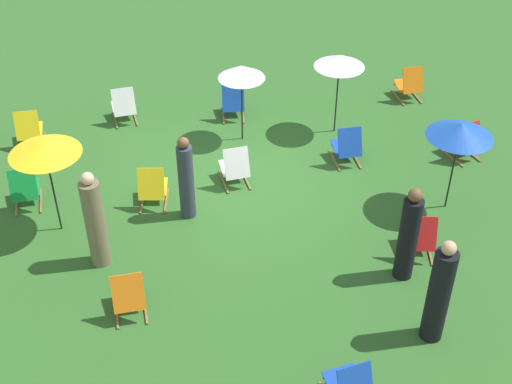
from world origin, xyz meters
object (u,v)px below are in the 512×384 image
at_px(deckchair_2, 235,167).
at_px(deckchair_5, 129,295).
at_px(deckchair_6, 124,106).
at_px(deckchair_9, 29,129).
at_px(deckchair_1, 465,142).
at_px(deckchair_8, 409,84).
at_px(deckchair_10, 347,146).
at_px(umbrella_0, 44,149).
at_px(umbrella_2, 340,61).
at_px(umbrella_3, 461,130).
at_px(deckchair_11, 233,102).
at_px(umbrella_1, 241,72).
at_px(deckchair_12, 153,187).
at_px(deckchair_7, 419,237).
at_px(person_1, 95,222).
at_px(person_2, 439,294).
at_px(person_0, 408,236).
at_px(person_3, 186,180).
at_px(deckchair_0, 25,189).

xyz_separation_m(deckchair_2, deckchair_5, (2.27, 2.99, 0.00)).
xyz_separation_m(deckchair_6, deckchair_9, (1.99, 0.54, 0.00)).
xyz_separation_m(deckchair_1, deckchair_8, (0.11, -2.55, 0.00)).
bearing_deg(deckchair_10, deckchair_8, -133.89).
xyz_separation_m(deckchair_5, deckchair_10, (-4.60, -3.20, 0.00)).
distance_m(deckchair_5, deckchair_9, 5.55).
xyz_separation_m(umbrella_0, umbrella_2, (-5.79, -2.07, -0.04)).
height_order(deckchair_6, umbrella_3, umbrella_3).
height_order(deckchair_11, umbrella_1, umbrella_1).
xyz_separation_m(deckchair_8, deckchair_12, (6.21, 2.69, 0.00)).
relative_size(deckchair_8, umbrella_3, 0.47).
distance_m(deckchair_2, umbrella_1, 2.01).
xyz_separation_m(umbrella_0, umbrella_1, (-3.78, -2.21, -0.13)).
xyz_separation_m(deckchair_7, umbrella_0, (5.90, -2.05, 1.33)).
relative_size(deckchair_11, person_1, 0.46).
xyz_separation_m(deckchair_5, person_1, (0.38, -1.28, 0.49)).
relative_size(deckchair_5, deckchair_7, 0.97).
height_order(deckchair_1, deckchair_5, same).
relative_size(deckchair_12, umbrella_0, 0.47).
height_order(deckchair_7, umbrella_3, umbrella_3).
xyz_separation_m(umbrella_3, person_2, (1.60, 2.86, -0.79)).
bearing_deg(person_1, deckchair_10, -57.40).
height_order(deckchair_11, person_1, person_1).
xyz_separation_m(deckchair_11, person_2, (-1.58, 6.95, 0.49)).
bearing_deg(person_1, deckchair_8, -48.99).
bearing_deg(person_0, person_3, -17.11).
relative_size(deckchair_1, deckchair_12, 1.00).
relative_size(deckchair_0, person_0, 0.48).
relative_size(deckchair_12, person_2, 0.46).
bearing_deg(deckchair_6, deckchair_10, 144.47).
xyz_separation_m(deckchair_9, umbrella_0, (-0.58, 2.98, 1.33)).
bearing_deg(person_3, deckchair_8, -153.20).
distance_m(deckchair_0, deckchair_12, 2.34).
xyz_separation_m(deckchair_9, umbrella_2, (-6.36, 0.91, 1.29)).
relative_size(deckchair_10, person_1, 0.46).
bearing_deg(deckchair_12, deckchair_7, 162.56).
height_order(deckchair_7, deckchair_9, same).
xyz_separation_m(deckchair_0, person_3, (-2.86, 0.96, 0.42)).
xyz_separation_m(deckchair_5, deckchair_7, (-4.87, -0.27, 0.00)).
xyz_separation_m(deckchair_7, person_1, (5.25, -1.00, 0.49)).
bearing_deg(umbrella_1, person_2, 104.66).
relative_size(deckchair_12, person_3, 0.51).
height_order(deckchair_2, deckchair_7, same).
height_order(umbrella_0, person_3, umbrella_0).
bearing_deg(deckchair_11, umbrella_1, 99.65).
distance_m(umbrella_1, person_3, 2.88).
distance_m(deckchair_6, umbrella_3, 7.24).
bearing_deg(deckchair_11, deckchair_8, -171.99).
bearing_deg(deckchair_10, deckchair_5, 37.03).
bearing_deg(umbrella_3, person_1, 0.89).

